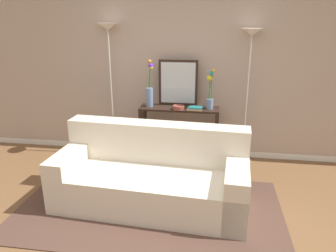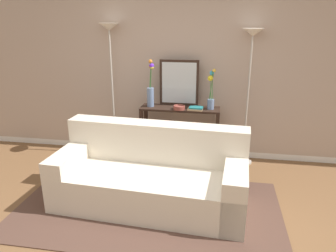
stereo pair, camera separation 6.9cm
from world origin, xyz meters
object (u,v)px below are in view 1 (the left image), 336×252
object	(u,v)px
console_table	(179,125)
fruit_bowl	(178,107)
vase_tall_flowers	(150,89)
book_stack	(195,108)
vase_short_flowers	(210,92)
wall_mirror	(178,83)
couch	(152,178)
floor_lamp_left	(109,54)
book_row_under_console	(159,155)
floor_lamp_right	(250,60)

from	to	relation	value
console_table	fruit_bowl	bearing A→B (deg)	-91.25
vase_tall_flowers	book_stack	size ratio (longest dim) A/B	3.09
vase_short_flowers	wall_mirror	bearing A→B (deg)	163.54
couch	floor_lamp_left	xyz separation A→B (m)	(-0.85, 1.28, 1.22)
couch	console_table	size ratio (longest dim) A/B	1.93
fruit_bowl	book_row_under_console	distance (m)	0.85
floor_lamp_right	vase_tall_flowers	distance (m)	1.42
couch	vase_short_flowers	distance (m)	1.52
floor_lamp_left	book_stack	xyz separation A→B (m)	(1.25, -0.18, -0.70)
wall_mirror	vase_short_flowers	xyz separation A→B (m)	(0.46, -0.14, -0.08)
floor_lamp_right	book_stack	distance (m)	0.97
floor_lamp_right	wall_mirror	bearing A→B (deg)	177.88
vase_tall_flowers	floor_lamp_left	bearing A→B (deg)	170.93
couch	console_table	xyz separation A→B (m)	(0.17, 1.18, 0.24)
console_table	fruit_bowl	size ratio (longest dim) A/B	6.86
book_row_under_console	wall_mirror	bearing A→B (deg)	26.63
wall_mirror	floor_lamp_right	bearing A→B (deg)	-2.12
floor_lamp_left	floor_lamp_right	bearing A→B (deg)	0.00
floor_lamp_right	vase_short_flowers	world-z (taller)	floor_lamp_right
floor_lamp_left	book_row_under_console	xyz separation A→B (m)	(0.72, -0.10, -1.48)
floor_lamp_left	book_row_under_console	world-z (taller)	floor_lamp_left
wall_mirror	vase_short_flowers	bearing A→B (deg)	-16.46
couch	vase_short_flowers	size ratio (longest dim) A/B	3.85
fruit_bowl	book_row_under_console	world-z (taller)	fruit_bowl
couch	wall_mirror	bearing A→B (deg)	84.23
vase_short_flowers	fruit_bowl	xyz separation A→B (m)	(-0.43, -0.09, -0.22)
couch	floor_lamp_right	xyz separation A→B (m)	(1.10, 1.28, 1.18)
fruit_bowl	floor_lamp_right	bearing A→B (deg)	11.52
floor_lamp_right	book_row_under_console	size ratio (longest dim) A/B	5.89
vase_short_flowers	book_row_under_console	world-z (taller)	vase_short_flowers
couch	book_stack	world-z (taller)	couch
vase_short_flowers	couch	bearing A→B (deg)	-116.81
book_stack	book_row_under_console	distance (m)	0.95
couch	vase_short_flowers	world-z (taller)	vase_short_flowers
vase_tall_flowers	couch	bearing A→B (deg)	-77.92
floor_lamp_right	wall_mirror	world-z (taller)	floor_lamp_right
floor_lamp_left	couch	bearing A→B (deg)	-56.24
floor_lamp_right	wall_mirror	distance (m)	1.03
couch	vase_short_flowers	xyz separation A→B (m)	(0.59, 1.18, 0.75)
console_table	book_stack	distance (m)	0.38
couch	book_row_under_console	distance (m)	1.22
fruit_bowl	book_stack	size ratio (longest dim) A/B	0.76
floor_lamp_left	wall_mirror	xyz separation A→B (m)	(0.99, 0.04, -0.39)
vase_short_flowers	book_stack	world-z (taller)	vase_short_flowers
vase_tall_flowers	book_row_under_console	world-z (taller)	vase_tall_flowers
vase_tall_flowers	fruit_bowl	world-z (taller)	vase_tall_flowers
wall_mirror	book_row_under_console	bearing A→B (deg)	-153.37
vase_tall_flowers	fruit_bowl	bearing A→B (deg)	-12.55
couch	wall_mirror	size ratio (longest dim) A/B	3.32
couch	vase_tall_flowers	size ratio (longest dim) A/B	3.26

